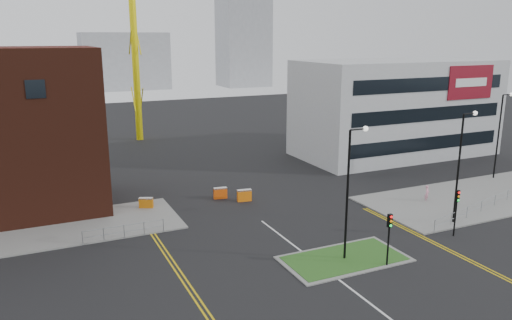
{
  "coord_description": "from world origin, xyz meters",
  "views": [
    {
      "loc": [
        -16.67,
        -18.07,
        14.82
      ],
      "look_at": [
        -0.08,
        17.95,
        5.0
      ],
      "focal_mm": 35.0,
      "sensor_mm": 36.0,
      "label": 1
    }
  ],
  "objects": [
    {
      "name": "streetlamp_right_far",
      "position": [
        28.22,
        18.0,
        5.41
      ],
      "size": [
        1.46,
        0.36,
        9.18
      ],
      "color": "black",
      "rests_on": "ground"
    },
    {
      "name": "yellow_left_a",
      "position": [
        -9.0,
        10.0,
        0.01
      ],
      "size": [
        0.12,
        24.0,
        0.01
      ],
      "primitive_type": "cube",
      "color": "gold",
      "rests_on": "ground"
    },
    {
      "name": "skyline_d",
      "position": [
        -8.0,
        140.0,
        6.0
      ],
      "size": [
        30.0,
        12.0,
        12.0
      ],
      "primitive_type": "cube",
      "color": "gray",
      "rests_on": "ground"
    },
    {
      "name": "yellow_left_b",
      "position": [
        -8.7,
        10.0,
        0.01
      ],
      "size": [
        0.12,
        24.0,
        0.01
      ],
      "primitive_type": "cube",
      "color": "gold",
      "rests_on": "ground"
    },
    {
      "name": "centre_line",
      "position": [
        0.0,
        2.0,
        0.01
      ],
      "size": [
        0.15,
        30.0,
        0.01
      ],
      "primitive_type": "cube",
      "color": "silver",
      "rests_on": "ground"
    },
    {
      "name": "traffic_light_right",
      "position": [
        12.0,
        7.98,
        2.57
      ],
      "size": [
        0.28,
        0.33,
        3.65
      ],
      "color": "black",
      "rests_on": "ground"
    },
    {
      "name": "barrier_right",
      "position": [
        -1.0,
        24.0,
        0.57
      ],
      "size": [
        1.3,
        0.56,
        1.06
      ],
      "color": "#E3500C",
      "rests_on": "ground"
    },
    {
      "name": "barrier_left",
      "position": [
        -8.0,
        24.0,
        0.56
      ],
      "size": [
        1.28,
        0.88,
        1.03
      ],
      "color": "#C7670B",
      "rests_on": "ground"
    },
    {
      "name": "streetlamp_island",
      "position": [
        2.22,
        8.0,
        5.41
      ],
      "size": [
        1.46,
        0.36,
        9.18
      ],
      "color": "black",
      "rests_on": "ground"
    },
    {
      "name": "office_block",
      "position": [
        26.01,
        31.97,
        6.0
      ],
      "size": [
        25.0,
        12.2,
        12.0
      ],
      "color": "silver",
      "rests_on": "ground"
    },
    {
      "name": "skyline_b",
      "position": [
        10.0,
        130.0,
        8.0
      ],
      "size": [
        24.0,
        12.0,
        16.0
      ],
      "primitive_type": "cube",
      "color": "gray",
      "rests_on": "ground"
    },
    {
      "name": "island_kerb",
      "position": [
        2.0,
        8.0,
        0.04
      ],
      "size": [
        8.6,
        4.6,
        0.08
      ],
      "primitive_type": "cube",
      "color": "slate",
      "rests_on": "ground"
    },
    {
      "name": "barrier_mid",
      "position": [
        0.75,
        22.35,
        0.6
      ],
      "size": [
        1.36,
        0.62,
        1.1
      ],
      "color": "orange",
      "rests_on": "ground"
    },
    {
      "name": "pavement_right",
      "position": [
        22.0,
        14.0,
        0.06
      ],
      "size": [
        24.0,
        10.0,
        0.12
      ],
      "primitive_type": "cube",
      "color": "slate",
      "rests_on": "ground"
    },
    {
      "name": "skyline_c",
      "position": [
        45.0,
        125.0,
        14.0
      ],
      "size": [
        14.0,
        12.0,
        28.0
      ],
      "primitive_type": "cube",
      "color": "gray",
      "rests_on": "ground"
    },
    {
      "name": "yellow_right_a",
      "position": [
        9.5,
        6.0,
        0.01
      ],
      "size": [
        0.12,
        20.0,
        0.01
      ],
      "primitive_type": "cube",
      "color": "gold",
      "rests_on": "ground"
    },
    {
      "name": "railing_right",
      "position": [
        20.5,
        11.5,
        0.78
      ],
      "size": [
        19.05,
        5.05,
        1.1
      ],
      "color": "gray",
      "rests_on": "ground"
    },
    {
      "name": "railing_left",
      "position": [
        -11.0,
        18.0,
        0.74
      ],
      "size": [
        6.05,
        0.05,
        1.1
      ],
      "color": "gray",
      "rests_on": "ground"
    },
    {
      "name": "yellow_right_b",
      "position": [
        9.8,
        6.0,
        0.01
      ],
      "size": [
        0.12,
        20.0,
        0.01
      ],
      "primitive_type": "cube",
      "color": "gold",
      "rests_on": "ground"
    },
    {
      "name": "grass_island",
      "position": [
        2.0,
        8.0,
        0.06
      ],
      "size": [
        8.0,
        4.0,
        0.12
      ],
      "primitive_type": "cube",
      "color": "#26551C",
      "rests_on": "ground"
    },
    {
      "name": "traffic_light_island",
      "position": [
        4.0,
        5.98,
        2.57
      ],
      "size": [
        0.28,
        0.33,
        3.65
      ],
      "color": "black",
      "rests_on": "ground"
    },
    {
      "name": "streetlamp_right_near",
      "position": [
        14.22,
        10.0,
        5.41
      ],
      "size": [
        1.46,
        0.36,
        9.18
      ],
      "color": "black",
      "rests_on": "ground"
    },
    {
      "name": "pedestrian",
      "position": [
        15.96,
        15.12,
        0.78
      ],
      "size": [
        0.68,
        0.62,
        1.57
      ],
      "primitive_type": "imported",
      "rotation": [
        0.0,
        0.0,
        0.54
      ],
      "color": "pink",
      "rests_on": "ground"
    }
  ]
}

